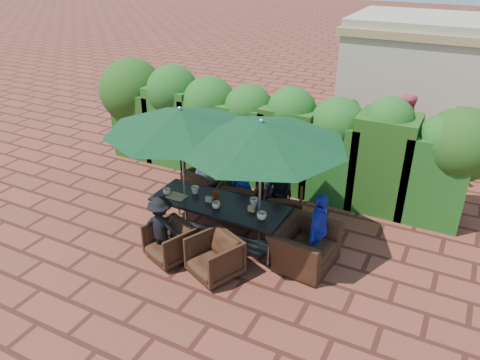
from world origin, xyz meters
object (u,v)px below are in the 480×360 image
at_px(chair_far_mid, 240,196).
at_px(chair_end_right, 305,240).
at_px(chair_far_right, 283,206).
at_px(chair_near_right, 214,256).
at_px(chair_far_left, 210,185).
at_px(dining_table, 219,206).
at_px(umbrella_right, 261,133).
at_px(chair_near_left, 170,241).
at_px(umbrella_left, 180,120).

xyz_separation_m(chair_far_mid, chair_end_right, (1.71, -0.96, 0.06)).
relative_size(chair_far_right, chair_near_right, 1.00).
bearing_deg(chair_end_right, chair_near_right, 134.32).
bearing_deg(chair_far_right, chair_far_mid, -16.04).
xyz_separation_m(chair_far_mid, chair_far_right, (0.89, 0.06, -0.03)).
xyz_separation_m(chair_far_mid, chair_near_right, (0.51, -1.92, -0.03)).
distance_m(chair_far_left, chair_near_right, 2.36).
distance_m(dining_table, chair_far_right, 1.34).
bearing_deg(umbrella_right, chair_far_mid, 132.79).
distance_m(umbrella_right, chair_near_left, 2.43).
bearing_deg(chair_far_right, umbrella_right, 67.24).
relative_size(dining_table, chair_near_left, 3.44).
relative_size(umbrella_left, chair_far_left, 3.07).
bearing_deg(chair_far_left, umbrella_left, 112.71).
bearing_deg(dining_table, chair_end_right, -0.62).
distance_m(umbrella_left, chair_far_right, 2.61).
bearing_deg(chair_far_mid, chair_far_left, -16.49).
bearing_deg(chair_end_right, umbrella_left, 96.28).
bearing_deg(chair_near_right, chair_end_right, 62.90).
xyz_separation_m(dining_table, chair_far_mid, (-0.06, 0.94, -0.27)).
relative_size(dining_table, chair_end_right, 2.30).
height_order(chair_far_left, chair_end_right, chair_end_right).
distance_m(chair_far_mid, chair_near_right, 1.99).
height_order(chair_far_left, chair_far_right, chair_far_left).
bearing_deg(umbrella_right, dining_table, -177.35).
xyz_separation_m(umbrella_left, chair_far_mid, (0.64, 0.99, -1.80)).
bearing_deg(umbrella_right, chair_end_right, -3.58).
xyz_separation_m(umbrella_left, umbrella_right, (1.48, 0.08, 0.00)).
bearing_deg(chair_far_right, umbrella_left, 14.66).
xyz_separation_m(umbrella_left, chair_far_right, (1.53, 1.05, -1.83)).
xyz_separation_m(chair_near_right, chair_end_right, (1.19, 0.96, 0.09)).
height_order(dining_table, chair_far_mid, chair_far_mid).
bearing_deg(chair_end_right, chair_far_right, 44.22).
bearing_deg(dining_table, chair_far_right, 50.14).
bearing_deg(chair_far_mid, umbrella_left, 46.35).
distance_m(chair_far_left, chair_near_left, 1.99).
xyz_separation_m(chair_far_left, chair_far_right, (1.64, -0.02, -0.05)).
height_order(dining_table, chair_far_left, chair_far_left).
height_order(dining_table, chair_far_right, chair_far_right).
height_order(dining_table, umbrella_left, umbrella_left).
relative_size(umbrella_right, chair_near_left, 3.96).
height_order(chair_far_mid, chair_near_left, chair_far_mid).
height_order(chair_near_right, chair_end_right, chair_end_right).
height_order(umbrella_left, chair_far_mid, umbrella_left).
distance_m(dining_table, chair_near_left, 1.09).
bearing_deg(chair_end_right, chair_near_left, 119.15).
bearing_deg(chair_far_right, chair_near_right, 59.46).
relative_size(chair_far_mid, chair_near_right, 1.08).
bearing_deg(umbrella_left, chair_far_left, 95.85).
distance_m(dining_table, umbrella_left, 1.69).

